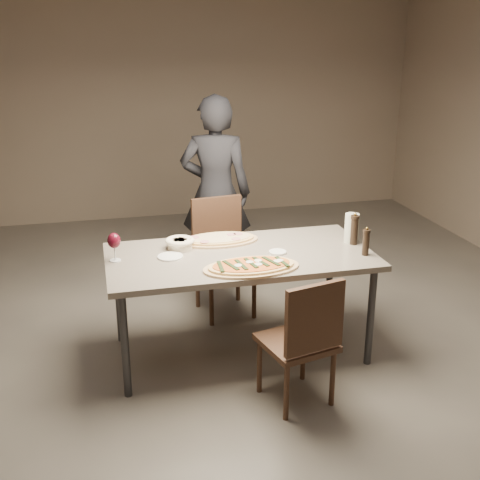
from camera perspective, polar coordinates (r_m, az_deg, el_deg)
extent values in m
plane|color=#625C54|center=(4.41, 0.00, -10.49)|extent=(7.00, 7.00, 0.00)
plane|color=gray|center=(7.31, -6.74, 12.99)|extent=(6.00, 0.00, 6.00)
cube|color=slate|center=(4.09, 0.00, -1.59)|extent=(1.80, 0.90, 0.04)
cylinder|color=#333335|center=(3.82, -10.85, -9.82)|extent=(0.05, 0.05, 0.71)
cylinder|color=#333335|center=(4.19, 12.29, -7.14)|extent=(0.05, 0.05, 0.71)
cylinder|color=#333335|center=(4.48, -11.44, -5.29)|extent=(0.05, 0.05, 0.71)
cylinder|color=#333335|center=(4.80, 8.49, -3.38)|extent=(0.05, 0.05, 0.71)
ellipsoid|color=white|center=(3.87, 3.55, -1.96)|extent=(0.05, 0.05, 0.01)
ellipsoid|color=white|center=(3.84, 0.92, -2.06)|extent=(0.05, 0.05, 0.01)
ellipsoid|color=white|center=(3.87, 1.73, -1.92)|extent=(0.05, 0.05, 0.01)
ellipsoid|color=white|center=(3.79, -0.16, -2.38)|extent=(0.05, 0.05, 0.01)
ellipsoid|color=white|center=(3.88, 3.78, -1.91)|extent=(0.05, 0.05, 0.01)
ellipsoid|color=white|center=(3.81, 1.74, -2.26)|extent=(0.05, 0.05, 0.01)
cube|color=black|center=(3.78, -1.86, -2.51)|extent=(0.04, 0.18, 0.01)
cube|color=black|center=(3.79, -0.88, -2.40)|extent=(0.08, 0.18, 0.01)
cube|color=black|center=(3.80, 0.13, -2.35)|extent=(0.05, 0.18, 0.01)
cube|color=black|center=(3.83, 1.05, -2.19)|extent=(0.06, 0.18, 0.01)
cube|color=black|center=(3.85, 1.98, -2.05)|extent=(0.07, 0.18, 0.01)
cube|color=black|center=(3.86, 2.97, -2.01)|extent=(0.08, 0.18, 0.01)
cube|color=black|center=(3.86, 4.02, -2.04)|extent=(0.05, 0.18, 0.01)
cylinder|color=#CF8386|center=(4.38, -0.19, 0.60)|extent=(0.07, 0.07, 0.00)
cylinder|color=#CF8386|center=(4.32, -4.34, 0.28)|extent=(0.07, 0.07, 0.00)
cylinder|color=#CF8386|center=(4.37, -0.82, 0.54)|extent=(0.07, 0.07, 0.00)
cylinder|color=#CF8386|center=(4.27, -0.38, 0.12)|extent=(0.07, 0.07, 0.00)
cylinder|color=#CF8386|center=(4.22, -3.39, -0.15)|extent=(0.07, 0.07, 0.00)
cylinder|color=#F4E6C6|center=(4.20, -5.72, -0.38)|extent=(0.17, 0.17, 0.07)
torus|color=#F4E6C6|center=(4.19, -5.73, -0.07)|extent=(0.20, 0.20, 0.03)
cube|color=#9C713F|center=(4.19, -5.40, -0.17)|extent=(0.06, 0.06, 0.04)
cube|color=#9C713F|center=(4.21, -5.67, -0.08)|extent=(0.06, 0.07, 0.04)
cube|color=#9C713F|center=(4.20, -6.01, -0.15)|extent=(0.07, 0.07, 0.04)
cube|color=#9C713F|center=(4.18, -5.96, -0.28)|extent=(0.06, 0.06, 0.04)
cube|color=#9C713F|center=(4.17, -5.58, -0.29)|extent=(0.05, 0.05, 0.04)
cylinder|color=white|center=(4.11, 3.58, -1.16)|extent=(0.12, 0.12, 0.01)
cylinder|color=olive|center=(4.11, 3.58, -1.11)|extent=(0.08, 0.08, 0.00)
cylinder|color=black|center=(4.13, 11.84, -0.35)|extent=(0.05, 0.05, 0.16)
cylinder|color=black|center=(4.10, 11.92, 0.84)|extent=(0.05, 0.05, 0.02)
sphere|color=gold|center=(4.09, 11.94, 1.09)|extent=(0.02, 0.02, 0.02)
cylinder|color=black|center=(4.32, 10.76, 0.80)|extent=(0.05, 0.05, 0.19)
cylinder|color=black|center=(4.29, 10.85, 2.14)|extent=(0.06, 0.06, 0.02)
sphere|color=gold|center=(4.28, 10.87, 2.43)|extent=(0.02, 0.02, 0.02)
cylinder|color=silver|center=(4.35, 10.53, 1.12)|extent=(0.10, 0.10, 0.21)
cylinder|color=silver|center=(4.05, -11.73, -1.90)|extent=(0.07, 0.07, 0.01)
cylinder|color=silver|center=(4.03, -11.78, -1.25)|extent=(0.01, 0.01, 0.09)
ellipsoid|color=#4E0B19|center=(4.00, -11.87, -0.05)|extent=(0.09, 0.09, 0.10)
cylinder|color=white|center=(4.05, -6.62, -1.58)|extent=(0.17, 0.17, 0.01)
cube|color=#3F271A|center=(3.72, 5.36, -9.67)|extent=(0.48, 0.48, 0.04)
cylinder|color=#3F271A|center=(3.64, 4.42, -14.19)|extent=(0.03, 0.03, 0.37)
cylinder|color=#3F271A|center=(3.79, 8.76, -12.83)|extent=(0.03, 0.03, 0.37)
cylinder|color=#3F271A|center=(3.88, 1.86, -11.84)|extent=(0.03, 0.03, 0.37)
cylinder|color=#3F271A|center=(4.02, 6.02, -10.68)|extent=(0.03, 0.03, 0.37)
cube|color=#3F271A|center=(3.48, 7.10, -7.39)|extent=(0.38, 0.12, 0.42)
cube|color=#3F271A|center=(4.80, -1.43, -2.23)|extent=(0.49, 0.49, 0.04)
cylinder|color=#3F271A|center=(5.10, -0.19, -3.62)|extent=(0.04, 0.04, 0.41)
cylinder|color=#3F271A|center=(4.99, -4.04, -4.19)|extent=(0.04, 0.04, 0.41)
cylinder|color=#3F271A|center=(4.79, 1.35, -5.17)|extent=(0.04, 0.04, 0.41)
cylinder|color=#3F271A|center=(4.68, -2.73, -5.83)|extent=(0.04, 0.04, 0.41)
cube|color=#3F271A|center=(4.89, -2.24, 1.50)|extent=(0.42, 0.09, 0.46)
imported|color=black|center=(5.27, -2.32, 4.52)|extent=(0.72, 0.58, 1.69)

